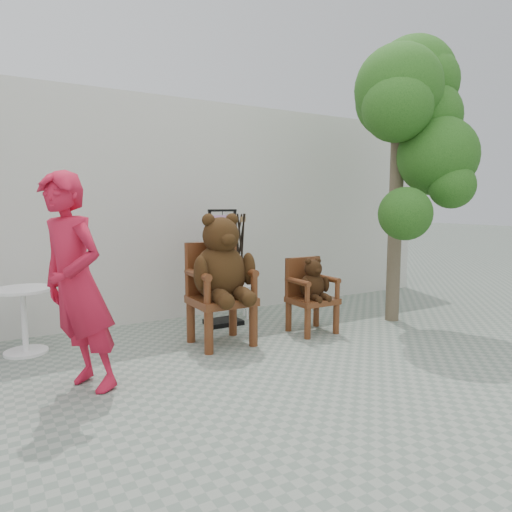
# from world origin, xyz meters

# --- Properties ---
(ground_plane) EXTENTS (60.00, 60.00, 0.00)m
(ground_plane) POSITION_xyz_m (0.00, 0.00, 0.00)
(ground_plane) COLOR gray
(ground_plane) RESTS_ON ground
(back_wall) EXTENTS (9.00, 1.00, 3.00)m
(back_wall) POSITION_xyz_m (0.00, 3.10, 1.50)
(back_wall) COLOR beige
(back_wall) RESTS_ON ground
(chair_big) EXTENTS (0.73, 0.78, 1.48)m
(chair_big) POSITION_xyz_m (-0.10, 1.23, 0.83)
(chair_big) COLOR #4B2410
(chair_big) RESTS_ON ground
(chair_small) EXTENTS (0.52, 0.50, 0.93)m
(chair_small) POSITION_xyz_m (1.07, 1.11, 0.56)
(chair_small) COLOR #4B2410
(chair_small) RESTS_ON ground
(person) EXTENTS (0.69, 0.80, 1.84)m
(person) POSITION_xyz_m (-1.72, 0.63, 0.92)
(person) COLOR red
(person) RESTS_ON ground
(cafe_table) EXTENTS (0.60, 0.60, 0.70)m
(cafe_table) POSITION_xyz_m (-2.05, 1.99, 0.44)
(cafe_table) COLOR white
(cafe_table) RESTS_ON ground
(display_stand) EXTENTS (0.45, 0.35, 1.51)m
(display_stand) POSITION_xyz_m (0.29, 1.97, 0.58)
(display_stand) COLOR black
(display_stand) RESTS_ON ground
(stool_bucket) EXTENTS (0.32, 0.32, 1.45)m
(stool_bucket) POSITION_xyz_m (0.64, 2.16, 0.64)
(stool_bucket) COLOR white
(stool_bucket) RESTS_ON ground
(tree) EXTENTS (1.68, 1.80, 3.82)m
(tree) POSITION_xyz_m (2.53, 0.91, 2.82)
(tree) COLOR #4B3E2D
(tree) RESTS_ON ground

